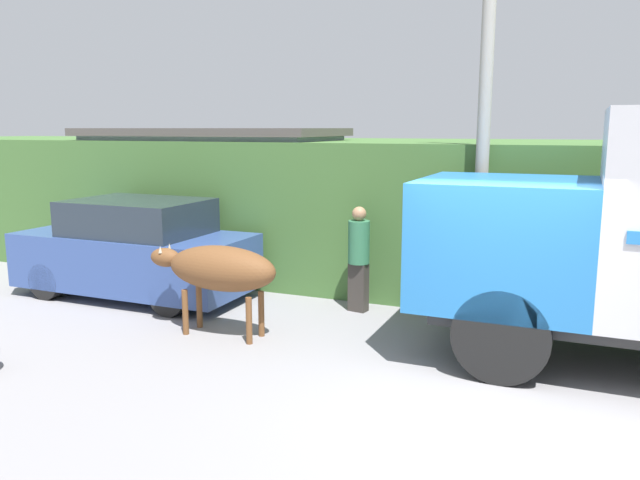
{
  "coord_description": "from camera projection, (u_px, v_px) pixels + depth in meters",
  "views": [
    {
      "loc": [
        0.82,
        -6.85,
        3.03
      ],
      "look_at": [
        -2.56,
        1.15,
        1.47
      ],
      "focal_mm": 35.0,
      "sensor_mm": 36.0,
      "label": 1
    }
  ],
  "objects": [
    {
      "name": "ground_plane",
      "position": [
        488.0,
        400.0,
        7.06
      ],
      "size": [
        60.0,
        60.0,
        0.0
      ],
      "primitive_type": "plane",
      "color": "gray"
    },
    {
      "name": "utility_pole",
      "position": [
        484.0,
        118.0,
        9.48
      ],
      "size": [
        0.9,
        0.2,
        6.11
      ],
      "color": "#9E998E",
      "rests_on": "ground_plane"
    },
    {
      "name": "brown_cow",
      "position": [
        219.0,
        269.0,
        9.11
      ],
      "size": [
        2.11,
        0.67,
        1.35
      ],
      "rotation": [
        0.0,
        0.0,
        0.06
      ],
      "color": "brown",
      "rests_on": "ground_plane"
    },
    {
      "name": "parked_suv",
      "position": [
        135.0,
        250.0,
        11.28
      ],
      "size": [
        4.27,
        1.86,
        1.77
      ],
      "rotation": [
        0.0,
        0.0,
        -0.06
      ],
      "color": "#334C8C",
      "rests_on": "ground_plane"
    },
    {
      "name": "building_backdrop",
      "position": [
        213.0,
        198.0,
        13.51
      ],
      "size": [
        5.46,
        2.7,
        3.03
      ],
      "color": "#99ADB7",
      "rests_on": "ground_plane"
    },
    {
      "name": "hillside_embankment",
      "position": [
        535.0,
        214.0,
        12.14
      ],
      "size": [
        32.0,
        5.32,
        2.78
      ],
      "color": "#426B33",
      "rests_on": "ground_plane"
    },
    {
      "name": "pedestrian_on_hill",
      "position": [
        359.0,
        254.0,
        10.33
      ],
      "size": [
        0.41,
        0.41,
        1.77
      ],
      "rotation": [
        0.0,
        0.0,
        2.97
      ],
      "color": "#38332D",
      "rests_on": "ground_plane"
    }
  ]
}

